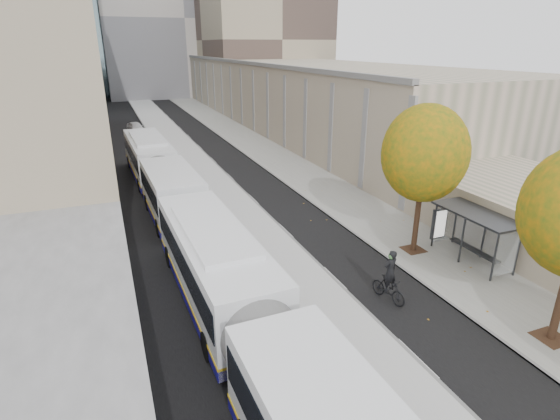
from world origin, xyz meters
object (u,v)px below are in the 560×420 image
bus_near (248,318)px  cyclist (389,282)px  distant_car (136,127)px  bus_shelter (480,221)px  bus_far (157,170)px

bus_near → cyclist: 6.86m
cyclist → distant_car: bearing=85.9°
bus_shelter → cyclist: 6.45m
cyclist → distant_car: cyclist is taller
bus_shelter → bus_far: (-13.28, 17.06, -0.46)m
bus_far → cyclist: 19.88m
bus_near → cyclist: bus_near is taller
bus_shelter → bus_far: bus_far is taller
bus_far → cyclist: bearing=-70.7°
bus_far → bus_near: bearing=-90.4°
bus_near → bus_far: size_ratio=1.00×
cyclist → distant_car: 44.39m
distant_car → bus_shelter: bearing=-83.6°
bus_shelter → distant_car: size_ratio=1.17×
bus_shelter → cyclist: (-6.14, -1.47, -1.32)m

